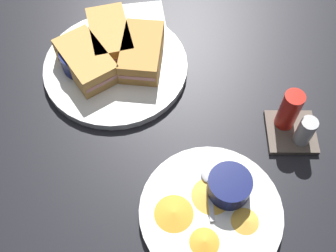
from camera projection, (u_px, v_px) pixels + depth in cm
name	position (u px, v px, depth cm)	size (l,w,h in cm)	color
ground_plane	(168.00, 91.00, 84.48)	(110.00, 110.00, 3.00)	black
plate_sandwich_main	(115.00, 67.00, 84.77)	(29.00, 29.00, 1.60)	white
sandwich_half_near	(141.00, 52.00, 82.62)	(13.89, 8.85, 4.80)	#C68C42
sandwich_half_far	(109.00, 36.00, 84.79)	(14.58, 10.59, 4.80)	tan
sandwich_half_extra	(85.00, 61.00, 81.43)	(15.02, 13.62, 4.80)	tan
ramekin_dark_sauce	(80.00, 58.00, 81.93)	(7.93, 7.93, 4.28)	#0C144C
spoon_by_dark_ramekin	(109.00, 73.00, 82.55)	(4.69, 9.79, 0.80)	silver
plate_chips_companion	(209.00, 212.00, 69.04)	(23.73, 23.73, 1.60)	white
ramekin_light_gravy	(228.00, 185.00, 68.42)	(7.26, 7.26, 3.82)	#0C144C
spoon_by_gravy_ramekin	(207.00, 181.00, 70.61)	(9.92, 2.37, 0.80)	silver
plantain_chip_scatter	(208.00, 206.00, 68.44)	(18.10, 18.81, 0.60)	gold
condiment_caddy	(292.00, 122.00, 74.96)	(9.00, 9.00, 9.50)	brown
paper_napkin_folded	(143.00, 20.00, 92.36)	(11.00, 9.00, 0.40)	white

